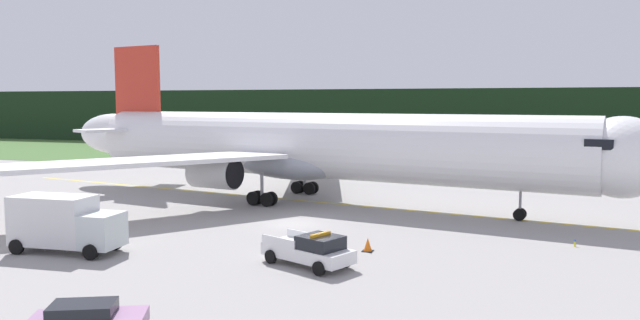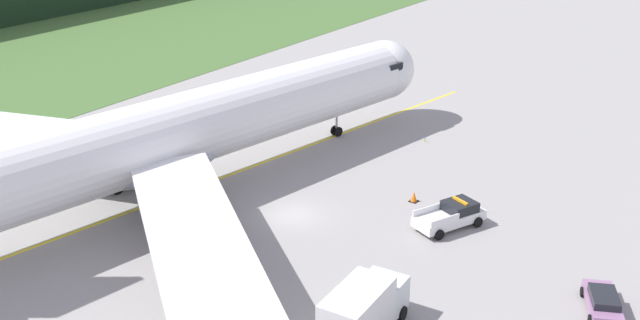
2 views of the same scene
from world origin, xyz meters
TOP-DOWN VIEW (x-y plane):
  - ground at (0.00, 0.00)m, footprint 320.00×320.00m
  - taxiway_centerline_main at (-1.43, 9.59)m, footprint 72.77×12.77m
  - airliner at (-2.02, 9.69)m, footprint 56.76×51.15m
  - ops_pickup_truck at (5.02, -10.35)m, footprint 5.67×4.01m
  - catering_truck at (-9.87, -12.09)m, footprint 6.78×3.07m
  - staff_car at (0.21, -22.28)m, footprint 4.56×3.34m
  - apron_cone at (7.20, -6.20)m, footprint 0.65×0.65m
  - taxiway_edge_light_east at (19.08, -1.02)m, footprint 0.12×0.12m

SIDE VIEW (x-z plane):
  - ground at x=0.00m, z-range 0.00..0.00m
  - taxiway_centerline_main at x=-1.43m, z-range 0.00..0.01m
  - taxiway_edge_light_east at x=19.08m, z-range 0.02..0.45m
  - apron_cone at x=7.20m, z-range -0.01..0.80m
  - staff_car at x=0.21m, z-range 0.05..1.35m
  - ops_pickup_truck at x=5.02m, z-range -0.07..1.87m
  - catering_truck at x=-9.87m, z-range 0.02..3.54m
  - airliner at x=-2.02m, z-range -2.41..12.26m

